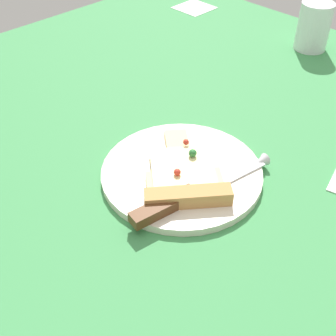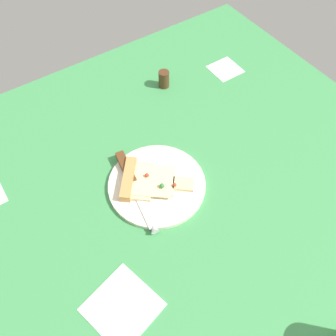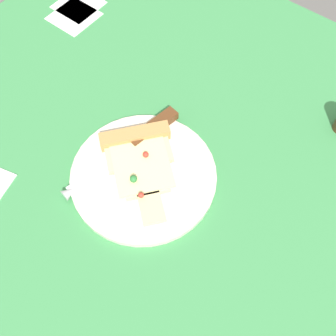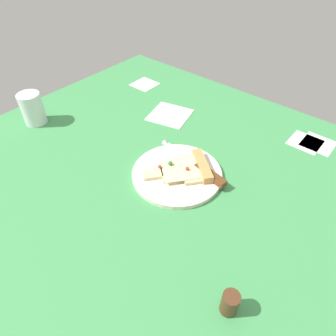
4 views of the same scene
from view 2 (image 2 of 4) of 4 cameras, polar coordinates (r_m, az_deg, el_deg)
name	(u,v)px [view 2 (image 2 of 4)]	position (r cm, az deg, el deg)	size (l,w,h in cm)	color
ground_plane	(192,192)	(92.27, 3.85, -3.76)	(119.35, 119.35, 3.00)	#3D8C4C
plate	(157,185)	(90.78, -1.75, -2.61)	(24.24, 24.24, 1.21)	silver
pizza_slice	(146,181)	(89.85, -3.42, -2.02)	(16.99, 18.44, 2.51)	beige
knife	(133,182)	(90.14, -5.57, -2.19)	(24.01, 6.14, 2.45)	silver
pepper_shaker	(164,79)	(113.27, -0.65, 13.73)	(3.23, 3.23, 5.33)	#4C2D19
napkin	(122,307)	(79.85, -7.16, -20.73)	(13.00, 13.00, 0.40)	white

